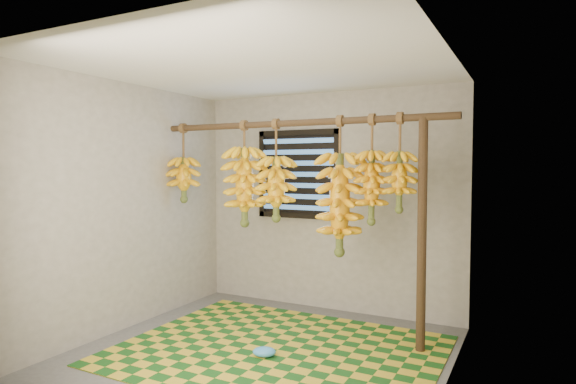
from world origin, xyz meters
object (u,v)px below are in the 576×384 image
Objects in this scene: plastic_bag at (264,352)px; banana_bunch_d at (372,187)px; support_post at (422,236)px; banana_bunch_e at (340,204)px; banana_bunch_f at (399,181)px; banana_bunch_b at (245,186)px; woven_mat at (278,350)px; banana_bunch_c at (276,188)px; banana_bunch_a at (184,179)px.

banana_bunch_d is at bearing 47.19° from plastic_bag.
banana_bunch_e is at bearing 180.00° from support_post.
banana_bunch_f is at bearing 0.00° from banana_bunch_e.
woven_mat is at bearing -38.92° from banana_bunch_b.
banana_bunch_d and banana_bunch_f have the same top height.
banana_bunch_c is (-0.31, 0.55, 1.37)m from woven_mat.
banana_bunch_a is at bearing 159.39° from woven_mat.
banana_bunch_c reaches higher than plastic_bag.
banana_bunch_f is (2.35, 0.00, 0.01)m from banana_bunch_a.
support_post is 0.60m from banana_bunch_d.
banana_bunch_f is at bearing 0.00° from banana_bunch_d.
support_post is 2.02× the size of banana_bunch_c.
banana_bunch_c and banana_bunch_e have the same top height.
plastic_bag is at bearing -27.14° from banana_bunch_a.
banana_bunch_e is (1.81, 0.00, -0.21)m from banana_bunch_a.
banana_bunch_f is (-0.20, 0.00, 0.46)m from support_post.
banana_bunch_a and banana_bunch_c have the same top height.
banana_bunch_c is at bearing 111.29° from plastic_bag.
banana_bunch_a is 0.80× the size of banana_bunch_b.
plastic_bag is 1.66m from banana_bunch_b.
plastic_bag is at bearing -141.65° from banana_bunch_f.
banana_bunch_c is 1.16× the size of banana_bunch_f.
banana_bunch_c is at bearing -0.00° from banana_bunch_a.
banana_bunch_d is (0.68, 0.73, 1.36)m from plastic_bag.
plastic_bag is (-0.03, -0.18, 0.05)m from woven_mat.
woven_mat is (-1.09, -0.55, -0.99)m from support_post.
woven_mat is 2.52× the size of banana_bunch_b.
banana_bunch_a is 0.86× the size of banana_bunch_d.
banana_bunch_a and banana_bunch_b have the same top height.
support_post is 1.90× the size of banana_bunch_b.
banana_bunch_b and banana_bunch_c have the same top height.
banana_bunch_c is at bearing 119.75° from woven_mat.
banana_bunch_d is 0.25m from banana_bunch_f.
support_post is 2.34× the size of banana_bunch_f.
support_post is at bearing 0.00° from banana_bunch_c.
banana_bunch_f is at bearing 31.37° from woven_mat.
support_post is at bearing 0.00° from banana_bunch_e.
banana_bunch_a reaches higher than plastic_bag.
banana_bunch_e is at bearing 180.00° from banana_bunch_d.
support_post is 1.64m from plastic_bag.
plastic_bag is 1.84m from banana_bunch_f.
banana_bunch_a is 0.78m from banana_bunch_b.
woven_mat is 3.16× the size of banana_bunch_a.
banana_bunch_f is at bearing 0.00° from banana_bunch_b.
banana_bunch_a is (-2.55, 0.00, 0.45)m from support_post.
banana_bunch_d is (2.11, 0.00, -0.04)m from banana_bunch_a.
banana_bunch_b is at bearing 180.00° from banana_bunch_e.
banana_bunch_b is (-1.77, 0.00, 0.39)m from support_post.
banana_bunch_f is at bearing 38.35° from plastic_bag.
support_post is 10.18× the size of plastic_bag.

